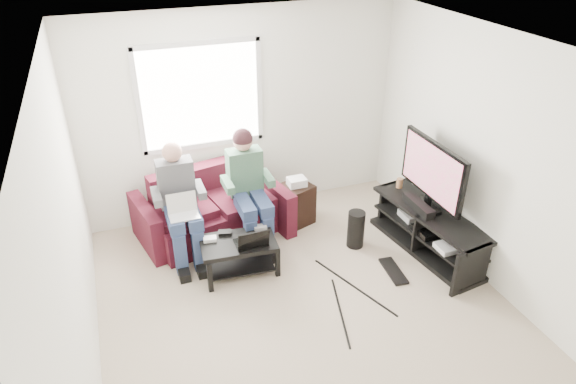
{
  "coord_description": "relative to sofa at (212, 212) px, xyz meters",
  "views": [
    {
      "loc": [
        -1.54,
        -3.57,
        3.6
      ],
      "look_at": [
        -0.01,
        0.6,
        1.08
      ],
      "focal_mm": 32.0,
      "sensor_mm": 36.0,
      "label": 1
    }
  ],
  "objects": [
    {
      "name": "laptop_black",
      "position": [
        0.22,
        -0.94,
        0.22
      ],
      "size": [
        0.36,
        0.27,
        0.24
      ],
      "primitive_type": null,
      "rotation": [
        0.0,
        0.0,
        -0.08
      ],
      "color": "black",
      "rests_on": "coffee_table"
    },
    {
      "name": "wall_back",
      "position": [
        0.57,
        0.51,
        1.0
      ],
      "size": [
        4.5,
        0.0,
        4.5
      ],
      "primitive_type": "plane",
      "rotation": [
        1.57,
        0.0,
        0.0
      ],
      "color": "white",
      "rests_on": "floor"
    },
    {
      "name": "keyboard_floor",
      "position": [
        1.7,
        -1.47,
        -0.29
      ],
      "size": [
        0.21,
        0.49,
        0.03
      ],
      "primitive_type": "cube",
      "rotation": [
        0.0,
        0.0,
        -0.1
      ],
      "color": "black",
      "rests_on": "floor"
    },
    {
      "name": "controller_a",
      "position": [
        -0.18,
        -0.74,
        0.12
      ],
      "size": [
        0.15,
        0.11,
        0.04
      ],
      "primitive_type": "cube",
      "rotation": [
        0.0,
        0.0,
        -0.17
      ],
      "color": "silver",
      "rests_on": "coffee_table"
    },
    {
      "name": "ceiling",
      "position": [
        0.57,
        -1.74,
        2.3
      ],
      "size": [
        4.5,
        4.5,
        0.0
      ],
      "primitive_type": "plane",
      "rotation": [
        3.14,
        0.0,
        0.0
      ],
      "color": "white",
      "rests_on": "wall_back"
    },
    {
      "name": "sofa",
      "position": [
        0.0,
        0.0,
        0.0
      ],
      "size": [
        1.89,
        1.09,
        0.81
      ],
      "color": "#491222",
      "rests_on": "floor"
    },
    {
      "name": "drink_cup",
      "position": [
        2.23,
        -0.6,
        0.28
      ],
      "size": [
        0.08,
        0.08,
        0.12
      ],
      "primitive_type": "cylinder",
      "color": "#9B6942",
      "rests_on": "tv_stand"
    },
    {
      "name": "console_white",
      "position": [
        2.28,
        -1.63,
        0.0
      ],
      "size": [
        0.3,
        0.22,
        0.06
      ],
      "primitive_type": "cube",
      "color": "silver",
      "rests_on": "tv_stand"
    },
    {
      "name": "tv",
      "position": [
        2.28,
        -1.13,
        0.68
      ],
      "size": [
        0.12,
        1.1,
        0.81
      ],
      "color": "black",
      "rests_on": "tv_stand"
    },
    {
      "name": "floor",
      "position": [
        0.57,
        -1.74,
        -0.3
      ],
      "size": [
        4.5,
        4.5,
        0.0
      ],
      "primitive_type": "plane",
      "color": "#BFAA94",
      "rests_on": "ground"
    },
    {
      "name": "person_right",
      "position": [
        0.4,
        -0.27,
        0.48
      ],
      "size": [
        0.4,
        0.71,
        1.38
      ],
      "color": "navy",
      "rests_on": "sofa"
    },
    {
      "name": "person_left",
      "position": [
        -0.4,
        -0.29,
        0.42
      ],
      "size": [
        0.4,
        0.71,
        1.33
      ],
      "color": "navy",
      "rests_on": "sofa"
    },
    {
      "name": "console_grey",
      "position": [
        2.28,
        -0.93,
        0.01
      ],
      "size": [
        0.34,
        0.26,
        0.08
      ],
      "primitive_type": "cube",
      "color": "gray",
      "rests_on": "tv_stand"
    },
    {
      "name": "end_table",
      "position": [
        1.06,
        -0.12,
        -0.02
      ],
      "size": [
        0.36,
        0.36,
        0.63
      ],
      "color": "black",
      "rests_on": "floor"
    },
    {
      "name": "laptop_silver",
      "position": [
        -0.4,
        -0.53,
        0.4
      ],
      "size": [
        0.36,
        0.28,
        0.24
      ],
      "primitive_type": null,
      "rotation": [
        0.0,
        0.0,
        0.19
      ],
      "color": "silver",
      "rests_on": "person_left"
    },
    {
      "name": "window",
      "position": [
        0.07,
        0.49,
        1.3
      ],
      "size": [
        1.48,
        0.04,
        1.28
      ],
      "color": "white",
      "rests_on": "wall_back"
    },
    {
      "name": "subwoofer",
      "position": [
        1.53,
        -0.86,
        -0.08
      ],
      "size": [
        0.2,
        0.2,
        0.46
      ],
      "primitive_type": "cylinder",
      "color": "black",
      "rests_on": "floor"
    },
    {
      "name": "wall_left",
      "position": [
        -1.43,
        -1.74,
        1.0
      ],
      "size": [
        0.0,
        4.5,
        4.5
      ],
      "primitive_type": "plane",
      "rotation": [
        1.57,
        0.0,
        1.57
      ],
      "color": "white",
      "rests_on": "floor"
    },
    {
      "name": "soundbar",
      "position": [
        2.16,
        -1.13,
        0.27
      ],
      "size": [
        0.12,
        0.5,
        0.1
      ],
      "primitive_type": "cube",
      "color": "black",
      "rests_on": "tv_stand"
    },
    {
      "name": "controller_b",
      "position": [
        -0.0,
        -0.68,
        0.12
      ],
      "size": [
        0.16,
        0.12,
        0.04
      ],
      "primitive_type": "cube",
      "rotation": [
        0.0,
        0.0,
        -0.23
      ],
      "color": "black",
      "rests_on": "coffee_table"
    },
    {
      "name": "coffee_table",
      "position": [
        0.1,
        -0.86,
        -0.01
      ],
      "size": [
        0.85,
        0.56,
        0.4
      ],
      "color": "black",
      "rests_on": "floor"
    },
    {
      "name": "console_black",
      "position": [
        2.28,
        -1.28,
        0.01
      ],
      "size": [
        0.38,
        0.3,
        0.07
      ],
      "primitive_type": "cube",
      "color": "black",
      "rests_on": "tv_stand"
    },
    {
      "name": "wall_right",
      "position": [
        2.57,
        -1.74,
        1.0
      ],
      "size": [
        0.0,
        4.5,
        4.5
      ],
      "primitive_type": "plane",
      "rotation": [
        1.57,
        0.0,
        -1.57
      ],
      "color": "white",
      "rests_on": "floor"
    },
    {
      "name": "controller_c",
      "position": [
        0.4,
        -0.71,
        0.12
      ],
      "size": [
        0.15,
        0.1,
        0.04
      ],
      "primitive_type": "cube",
      "rotation": [
        0.0,
        0.0,
        -0.11
      ],
      "color": "gray",
      "rests_on": "coffee_table"
    },
    {
      "name": "tv_stand",
      "position": [
        2.28,
        -1.23,
        -0.07
      ],
      "size": [
        0.69,
        1.65,
        0.53
      ],
      "color": "black",
      "rests_on": "floor"
    }
  ]
}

